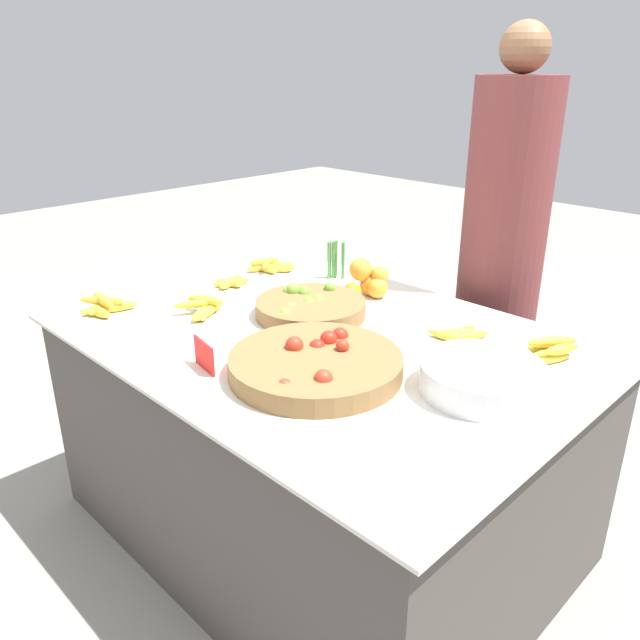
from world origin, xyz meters
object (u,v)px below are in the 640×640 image
metal_bowl (482,378)px  price_sign (204,355)px  tomato_basket (316,364)px  vendor_person (499,276)px  lime_bowl (309,307)px

metal_bowl → price_sign: bearing=-144.6°
tomato_basket → vendor_person: (-0.04, 1.03, -0.00)m
tomato_basket → price_sign: bearing=-140.1°
lime_bowl → tomato_basket: tomato_basket is taller
tomato_basket → vendor_person: 1.03m
lime_bowl → tomato_basket: bearing=-41.8°
lime_bowl → tomato_basket: 0.43m
metal_bowl → vendor_person: vendor_person is taller
tomato_basket → lime_bowl: bearing=138.2°
metal_bowl → price_sign: 0.74m
lime_bowl → metal_bowl: 0.69m
metal_bowl → price_sign: size_ratio=2.80×
lime_bowl → vendor_person: (0.28, 0.74, 0.00)m
tomato_basket → metal_bowl: bearing=32.2°
vendor_person → tomato_basket: bearing=-87.6°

